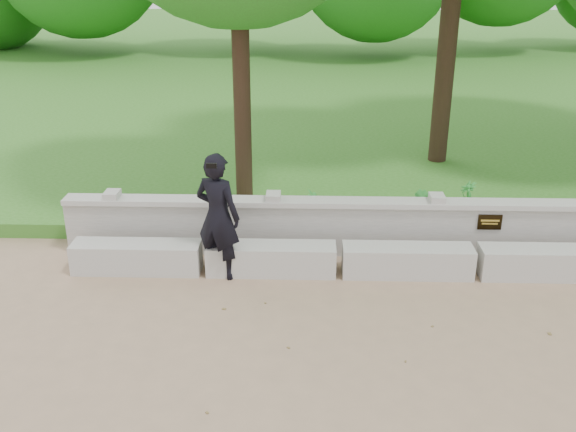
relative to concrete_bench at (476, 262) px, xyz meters
name	(u,v)px	position (x,y,z in m)	size (l,w,h in m)	color
ground	(512,349)	(0.00, -1.90, -0.22)	(80.00, 80.00, 0.00)	#9B7D5F
lawn	(385,96)	(0.00, 12.10, -0.10)	(40.00, 22.00, 0.25)	#2D6718
concrete_bench	(476,262)	(0.00, 0.00, 0.00)	(11.90, 0.45, 0.45)	beige
parapet_wall	(467,228)	(0.00, 0.70, 0.24)	(12.50, 0.35, 0.90)	#B3B0A9
man_main	(218,216)	(-3.75, -0.10, 0.71)	(0.81, 0.76, 1.87)	black
shrub_a	(313,206)	(-2.38, 1.40, 0.30)	(0.29, 0.20, 0.55)	green
shrub_b	(421,207)	(-0.59, 1.40, 0.30)	(0.30, 0.24, 0.55)	green
shrub_d	(467,198)	(0.26, 1.84, 0.31)	(0.32, 0.28, 0.56)	green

